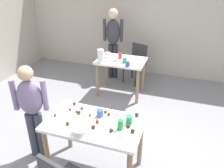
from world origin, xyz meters
The scene contains 36 objects.
ground_plane centered at (0.00, 0.00, 0.00)m, with size 6.40×6.40×0.00m, color gray.
wall_back centered at (0.00, 3.20, 1.30)m, with size 6.40×0.10×2.60m, color #BCB2A3.
dining_table_near centered at (-0.06, -0.19, 0.64)m, with size 1.16×0.67×0.75m.
dining_table_far centered at (-0.36, 1.89, 0.62)m, with size 0.94×0.66×0.75m.
chair_far_table centered at (-0.20, 2.57, 0.50)m, with size 0.52×0.52×0.87m.
person_girl_near centered at (-0.92, -0.19, 0.80)m, with size 0.45×0.29×1.36m.
person_adult_far centered at (-0.77, 2.60, 0.97)m, with size 0.46×0.25×1.61m.
mixing_bowl centered at (-0.13, -0.41, 0.79)m, with size 0.19×0.19×0.07m, color white.
soda_can centered at (0.27, -0.21, 0.81)m, with size 0.07×0.07×0.12m, color #198438.
fork_near centered at (-0.23, -0.25, 0.75)m, with size 0.17×0.02×0.01m, color silver.
cup_near_0 centered at (-0.04, -0.05, 0.80)m, with size 0.08×0.08×0.09m, color #3351B2.
cup_near_1 centered at (0.34, -0.07, 0.80)m, with size 0.08×0.08×0.11m, color green.
cake_ball_0 centered at (-0.02, -0.19, 0.77)m, with size 0.05×0.05×0.05m, color brown.
cake_ball_1 centered at (-0.31, -0.08, 0.77)m, with size 0.05×0.05×0.05m, color #3D2319.
cake_ball_2 centered at (-0.31, 0.02, 0.77)m, with size 0.05×0.05×0.05m, color brown.
cake_ball_3 centered at (0.35, -0.15, 0.77)m, with size 0.05×0.05×0.05m, color #3D2319.
cake_ball_4 centered at (0.06, 0.01, 0.77)m, with size 0.04×0.04×0.04m, color brown.
cake_ball_5 centered at (0.19, -0.29, 0.77)m, with size 0.05×0.05×0.05m, color #3D2319.
cake_ball_6 centered at (-0.33, -0.33, 0.77)m, with size 0.04×0.04×0.04m, color #3D2319.
cake_ball_7 centered at (0.00, 0.04, 0.77)m, with size 0.04×0.04×0.04m, color brown.
cake_ball_8 centered at (-0.16, -0.08, 0.77)m, with size 0.04×0.04×0.04m, color brown.
cake_ball_9 centered at (-0.45, -0.05, 0.77)m, with size 0.04×0.04×0.04m, color brown.
cake_ball_10 centered at (-0.56, -0.22, 0.77)m, with size 0.04×0.04×0.04m, color brown.
cake_ball_11 centered at (0.39, 0.10, 0.77)m, with size 0.05×0.05×0.05m, color #3D2319.
cake_ball_12 centered at (0.42, -0.22, 0.78)m, with size 0.05×0.05×0.05m, color #3D2319.
cake_ball_13 centered at (-0.02, -0.30, 0.78)m, with size 0.05×0.05×0.05m, color #3D2319.
cake_ball_14 centered at (-0.35, -0.06, 0.77)m, with size 0.04×0.04×0.04m, color brown.
cake_ball_15 centered at (-0.46, 0.09, 0.77)m, with size 0.04×0.04×0.04m, color #3D2319.
pitcher_far centered at (-0.70, 1.65, 0.88)m, with size 0.13×0.13×0.25m, color white.
cup_far_0 centered at (-0.25, 1.77, 0.80)m, with size 0.08×0.08×0.10m, color green.
cup_far_1 centered at (-0.15, 1.60, 0.80)m, with size 0.08×0.08×0.10m, color #3351B2.
cup_far_2 centered at (-0.41, 1.97, 0.80)m, with size 0.08×0.08×0.11m, color red.
donut_far_0 centered at (-0.45, 1.80, 0.77)m, with size 0.11×0.11×0.03m, color pink.
donut_far_1 centered at (-0.15, 1.70, 0.77)m, with size 0.13×0.13×0.04m, color pink.
donut_far_2 centered at (-0.66, 1.95, 0.77)m, with size 0.13×0.13×0.04m, color white.
donut_far_3 centered at (-0.73, 2.15, 0.77)m, with size 0.13×0.13×0.04m, color pink.
Camera 1 is at (0.86, -2.22, 2.38)m, focal length 37.02 mm.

